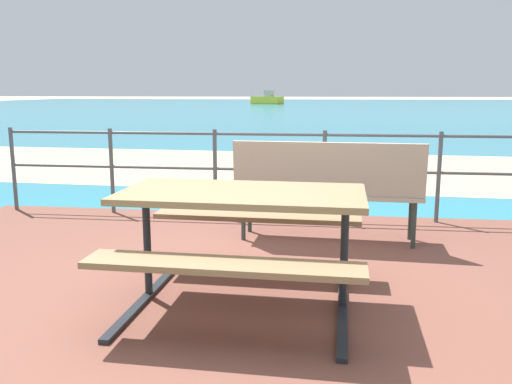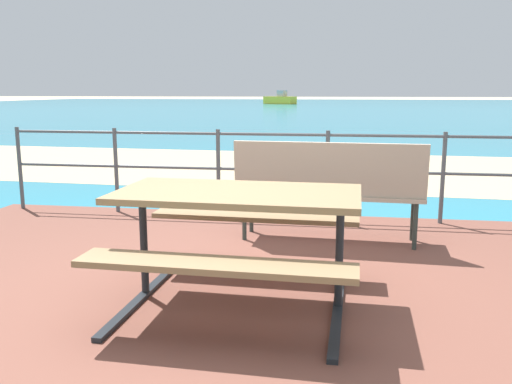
% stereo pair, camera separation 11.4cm
% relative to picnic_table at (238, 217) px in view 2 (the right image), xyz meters
% --- Properties ---
extents(ground_plane, '(240.00, 240.00, 0.00)m').
position_rel_picnic_table_xyz_m(ground_plane, '(-0.09, 0.01, -0.63)').
color(ground_plane, beige).
extents(patio_paving, '(6.40, 5.20, 0.06)m').
position_rel_picnic_table_xyz_m(patio_paving, '(-0.09, 0.01, -0.60)').
color(patio_paving, brown).
rests_on(patio_paving, ground).
extents(sea_water, '(90.00, 90.00, 0.01)m').
position_rel_picnic_table_xyz_m(sea_water, '(-0.09, 40.01, -0.63)').
color(sea_water, teal).
rests_on(sea_water, ground).
extents(beach_strip, '(54.17, 7.48, 0.01)m').
position_rel_picnic_table_xyz_m(beach_strip, '(-0.09, 6.66, -0.63)').
color(beach_strip, tan).
rests_on(beach_strip, ground).
extents(picnic_table, '(1.57, 1.47, 0.74)m').
position_rel_picnic_table_xyz_m(picnic_table, '(0.00, 0.00, 0.00)').
color(picnic_table, '#8C704C').
rests_on(picnic_table, patio_paving).
extents(park_bench, '(1.70, 0.51, 0.92)m').
position_rel_picnic_table_xyz_m(park_bench, '(0.53, 1.51, -0.03)').
color(park_bench, tan).
rests_on(park_bench, patio_paving).
extents(railing_fence, '(5.94, 0.04, 0.95)m').
position_rel_picnic_table_xyz_m(railing_fence, '(-0.09, 2.42, 0.03)').
color(railing_fence, '#4C5156').
rests_on(railing_fence, patio_paving).
extents(boat_mid, '(3.94, 2.73, 1.41)m').
position_rel_picnic_table_xyz_m(boat_mid, '(-5.88, 53.80, -0.16)').
color(boat_mid, yellow).
rests_on(boat_mid, sea_water).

